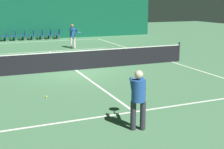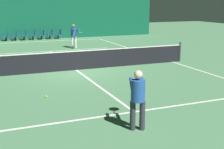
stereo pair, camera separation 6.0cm
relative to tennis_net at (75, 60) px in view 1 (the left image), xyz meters
name	(u,v)px [view 1 (the left image)]	position (x,y,z in m)	size (l,w,h in m)	color
ground_plane	(76,70)	(0.00, 0.00, -0.51)	(60.00, 60.00, 0.00)	#4C7F56
backdrop_curtain	(31,16)	(0.00, 13.69, 1.56)	(23.00, 0.12, 4.13)	#0F5138
court_line_baseline_far	(36,42)	(0.00, 11.90, -0.51)	(11.00, 0.10, 0.00)	white
court_line_service_far	(49,51)	(0.00, 6.40, -0.51)	(8.25, 0.10, 0.00)	white
court_line_service_near	(134,112)	(0.00, -6.40, -0.51)	(8.25, 0.10, 0.00)	white
court_line_sideline_right	(172,62)	(5.50, 0.00, -0.51)	(0.10, 23.80, 0.00)	white
court_line_centre	(76,70)	(0.00, 0.00, -0.51)	(0.10, 12.80, 0.00)	white
tennis_net	(75,60)	(0.00, 0.00, 0.00)	(12.00, 0.10, 1.07)	black
player_near	(138,95)	(-0.50, -7.59, 0.41)	(0.80, 1.35, 1.58)	#2D2D38
player_far	(73,34)	(1.89, 7.20, 0.48)	(0.63, 1.41, 1.70)	beige
courtside_chair_0	(5,36)	(-2.31, 13.14, -0.03)	(0.44, 0.44, 0.84)	brown
courtside_chair_1	(14,35)	(-1.56, 13.14, -0.03)	(0.44, 0.44, 0.84)	brown
courtside_chair_2	(23,35)	(-0.81, 13.14, -0.03)	(0.44, 0.44, 0.84)	brown
courtside_chair_3	(32,34)	(-0.07, 13.14, -0.03)	(0.44, 0.44, 0.84)	brown
courtside_chair_4	(41,34)	(0.68, 13.14, -0.03)	(0.44, 0.44, 0.84)	brown
courtside_chair_5	(50,34)	(1.42, 13.14, -0.03)	(0.44, 0.44, 0.84)	brown
courtside_chair_6	(58,33)	(2.17, 13.14, -0.03)	(0.44, 0.44, 0.84)	brown
tennis_ball	(46,97)	(-2.19, -3.94, -0.48)	(0.07, 0.07, 0.07)	#D1DB33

